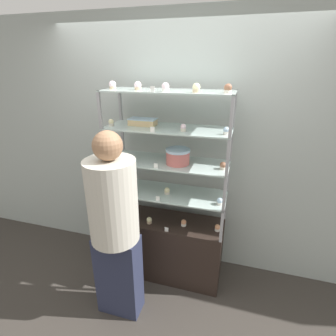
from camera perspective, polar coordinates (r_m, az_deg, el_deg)
ground_plane at (r=3.11m, az=0.00°, el=-21.50°), size 20.00×20.00×0.00m
back_wall at (r=2.73m, az=2.09°, el=4.03°), size 8.00×0.05×2.60m
display_base at (r=2.89m, az=0.00°, el=-16.77°), size 1.11×0.41×0.66m
display_riser_lower at (r=2.55m, az=0.00°, el=-5.80°), size 1.11×0.41×0.32m
display_riser_middle at (r=2.42m, az=0.00°, el=0.87°), size 1.11×0.41×0.32m
display_riser_upper at (r=2.32m, az=0.00°, el=8.18°), size 1.11×0.41×0.32m
display_riser_top at (r=2.27m, az=0.00°, el=15.98°), size 1.11×0.41×0.32m
layer_cake_centerpiece at (r=2.34m, az=2.15°, el=2.55°), size 0.22×0.22×0.14m
sheet_cake_frosted at (r=2.42m, az=-5.53°, el=9.99°), size 0.25×0.13×0.06m
cupcake_0 at (r=2.80m, az=-10.70°, el=-9.71°), size 0.05×0.05×0.07m
cupcake_1 at (r=2.65m, az=-4.11°, el=-11.29°), size 0.05×0.05×0.07m
cupcake_2 at (r=2.61m, az=3.44°, el=-11.83°), size 0.05×0.05×0.07m
cupcake_3 at (r=2.58m, az=10.71°, el=-12.67°), size 0.05×0.05×0.07m
price_tag_0 at (r=2.53m, az=-0.33°, el=-13.24°), size 0.04×0.00×0.04m
cupcake_4 at (r=2.64m, az=-10.98°, el=-3.94°), size 0.05×0.05×0.06m
cupcake_5 at (r=2.50m, az=-0.29°, el=-5.01°), size 0.05×0.05×0.06m
cupcake_6 at (r=2.36m, az=11.20°, el=-7.15°), size 0.05×0.05×0.06m
price_tag_1 at (r=2.38m, az=-2.24°, el=-6.67°), size 0.04×0.00×0.04m
cupcake_7 at (r=2.54m, az=-11.02°, el=2.83°), size 0.05×0.05×0.07m
cupcake_8 at (r=2.28m, az=11.88°, el=0.46°), size 0.05×0.05×0.07m
price_tag_2 at (r=2.25m, az=-2.65°, el=0.47°), size 0.04×0.00×0.04m
cupcake_9 at (r=2.44m, az=-12.28°, el=9.65°), size 0.05×0.05×0.06m
cupcake_10 at (r=2.19m, az=3.34°, el=8.77°), size 0.05×0.05×0.06m
cupcake_11 at (r=2.13m, az=12.54°, el=7.89°), size 0.05×0.05×0.06m
price_tag_3 at (r=2.17m, az=-3.41°, el=8.37°), size 0.04×0.00×0.04m
cupcake_12 at (r=2.41m, az=-11.98°, el=17.22°), size 0.06×0.06×0.07m
cupcake_13 at (r=2.30m, az=-6.59°, el=17.33°), size 0.06×0.06×0.07m
cupcake_14 at (r=2.16m, az=-0.56°, el=17.18°), size 0.06×0.06×0.07m
cupcake_15 at (r=2.11m, az=6.18°, el=16.94°), size 0.06×0.06×0.07m
cupcake_16 at (r=2.09m, az=12.91°, el=16.49°), size 0.06×0.06×0.07m
price_tag_4 at (r=2.11m, az=-3.39°, el=16.75°), size 0.04×0.00×0.04m
customer_figure at (r=2.22m, az=-11.52°, el=-12.18°), size 0.40×0.40×1.70m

